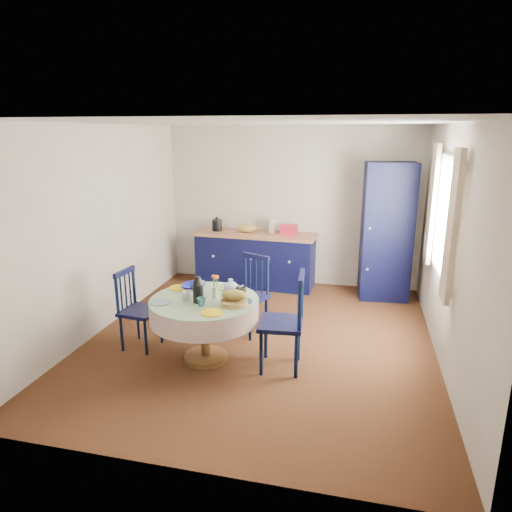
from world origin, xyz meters
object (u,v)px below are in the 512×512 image
(chair_far, at_px, (249,294))
(mug_b, at_px, (201,302))
(cobalt_bowl, at_px, (194,287))
(pantry_cabinet, at_px, (387,232))
(chair_left, at_px, (137,309))
(chair_right, at_px, (285,321))
(kitchen_counter, at_px, (255,258))
(mug_d, at_px, (201,285))
(dining_table, at_px, (206,309))
(mug_a, at_px, (187,295))
(mug_c, at_px, (241,291))

(chair_far, height_order, mug_b, chair_far)
(cobalt_bowl, bearing_deg, pantry_cabinet, 45.65)
(pantry_cabinet, bearing_deg, mug_b, -131.22)
(chair_left, xyz_separation_m, chair_right, (1.72, -0.11, 0.06))
(kitchen_counter, height_order, chair_right, kitchen_counter)
(mug_b, xyz_separation_m, mug_d, (-0.19, 0.51, -0.00))
(dining_table, distance_m, chair_right, 0.86)
(dining_table, distance_m, cobalt_bowl, 0.37)
(pantry_cabinet, distance_m, chair_left, 3.68)
(mug_d, bearing_deg, kitchen_counter, 87.32)
(chair_right, relative_size, mug_a, 8.95)
(pantry_cabinet, relative_size, dining_table, 1.73)
(dining_table, bearing_deg, mug_d, 117.47)
(kitchen_counter, xyz_separation_m, mug_d, (-0.11, -2.24, 0.30))
(cobalt_bowl, bearing_deg, chair_left, -168.38)
(chair_far, xyz_separation_m, mug_b, (-0.24, -1.01, 0.26))
(mug_c, xyz_separation_m, cobalt_bowl, (-0.56, 0.04, -0.01))
(kitchen_counter, relative_size, mug_b, 20.77)
(mug_b, xyz_separation_m, mug_c, (0.31, 0.40, 0.00))
(pantry_cabinet, bearing_deg, chair_right, -119.23)
(dining_table, height_order, mug_b, dining_table)
(pantry_cabinet, xyz_separation_m, mug_b, (-1.90, -2.64, -0.26))
(chair_left, xyz_separation_m, cobalt_bowl, (0.64, 0.13, 0.27))
(dining_table, distance_m, mug_b, 0.25)
(chair_left, bearing_deg, pantry_cabinet, -44.68)
(mug_d, bearing_deg, cobalt_bowl, -130.90)
(dining_table, relative_size, chair_far, 1.21)
(kitchen_counter, bearing_deg, dining_table, -86.04)
(kitchen_counter, distance_m, chair_far, 1.78)
(chair_right, height_order, mug_b, chair_right)
(chair_right, bearing_deg, pantry_cabinet, 151.75)
(mug_b, relative_size, mug_d, 1.03)
(kitchen_counter, distance_m, dining_table, 2.56)
(pantry_cabinet, relative_size, mug_a, 17.14)
(dining_table, distance_m, mug_c, 0.43)
(pantry_cabinet, xyz_separation_m, cobalt_bowl, (-2.15, -2.20, -0.27))
(dining_table, xyz_separation_m, mug_a, (-0.18, -0.05, 0.16))
(pantry_cabinet, xyz_separation_m, dining_table, (-1.93, -2.45, -0.42))
(dining_table, xyz_separation_m, mug_d, (-0.17, 0.32, 0.16))
(chair_right, distance_m, mug_d, 1.09)
(chair_left, bearing_deg, mug_c, -80.27)
(mug_a, distance_m, mug_c, 0.58)
(dining_table, xyz_separation_m, mug_b, (0.03, -0.19, 0.16))
(kitchen_counter, relative_size, mug_c, 16.55)
(cobalt_bowl, bearing_deg, mug_a, -81.44)
(chair_right, bearing_deg, dining_table, -93.81)
(chair_right, height_order, mug_a, chair_right)
(chair_far, height_order, mug_a, chair_far)
(kitchen_counter, distance_m, chair_right, 2.71)
(mug_c, bearing_deg, mug_d, 167.73)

